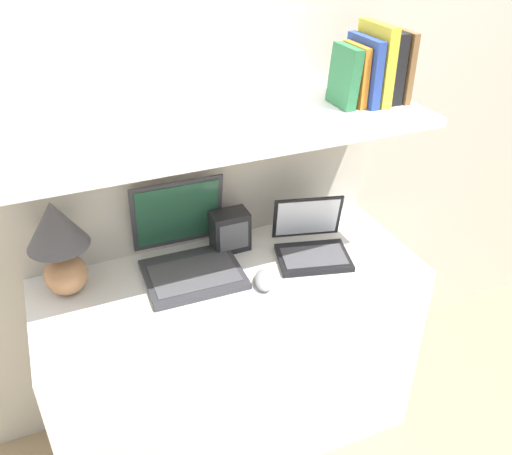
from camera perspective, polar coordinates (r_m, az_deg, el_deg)
wall_back at (r=1.90m, az=-6.33°, el=10.62°), size 6.00×0.05×2.40m
desk at (r=2.09m, az=-2.31°, el=-13.68°), size 1.30×0.51×0.78m
back_riser at (r=2.13m, az=-5.08°, el=-4.14°), size 1.30×0.04×1.27m
shelf at (r=1.64m, az=-3.81°, el=10.41°), size 1.30×0.45×0.03m
table_lamp at (r=1.76m, az=-20.11°, el=-1.28°), size 0.19×0.19×0.33m
laptop_large at (r=1.85m, az=-7.19°, el=-2.67°), size 0.33×0.34×0.29m
laptop_small at (r=1.93m, az=5.84°, el=-1.72°), size 0.30×0.29×0.20m
computer_mouse at (r=1.79m, az=0.91°, el=-5.54°), size 0.10×0.13×0.04m
router_box at (r=1.93m, az=-2.76°, el=-0.35°), size 0.13×0.09×0.15m
book_brown at (r=1.88m, az=14.61°, el=16.28°), size 0.02×0.17×0.22m
book_black at (r=1.86m, az=13.61°, el=16.24°), size 0.04×0.15×0.22m
book_yellow at (r=1.83m, az=12.42°, el=16.54°), size 0.04×0.18×0.25m
book_blue at (r=1.81m, az=11.25°, el=15.91°), size 0.03×0.18×0.21m
book_orange at (r=1.80m, az=10.36°, el=15.53°), size 0.02×0.14×0.19m
book_green at (r=1.78m, az=9.29°, el=15.41°), size 0.05×0.13×0.19m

